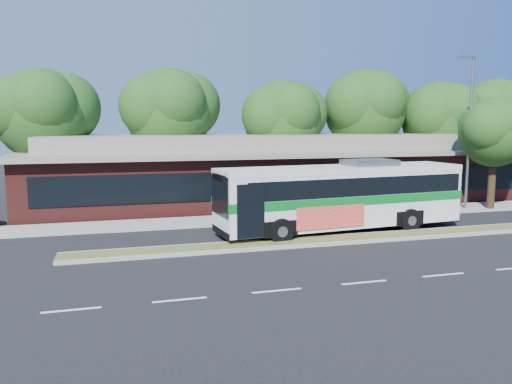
# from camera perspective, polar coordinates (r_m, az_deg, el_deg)

# --- Properties ---
(ground) EXTENTS (120.00, 120.00, 0.00)m
(ground) POSITION_cam_1_polar(r_m,az_deg,el_deg) (22.53, 13.04, -5.62)
(ground) COLOR black
(ground) RESTS_ON ground
(median_strip) EXTENTS (26.00, 1.10, 0.15)m
(median_strip) POSITION_cam_1_polar(r_m,az_deg,el_deg) (23.02, 12.32, -5.12)
(median_strip) COLOR #545A26
(median_strip) RESTS_ON ground
(sidewalk) EXTENTS (44.00, 2.60, 0.12)m
(sidewalk) POSITION_cam_1_polar(r_m,az_deg,el_deg) (28.16, 6.76, -2.70)
(sidewalk) COLOR gray
(sidewalk) RESTS_ON ground
(plaza_building) EXTENTS (33.20, 11.20, 4.45)m
(plaza_building) POSITION_cam_1_polar(r_m,az_deg,el_deg) (34.01, 2.56, 2.65)
(plaza_building) COLOR #4E1B18
(plaza_building) RESTS_ON ground
(lamp_post) EXTENTS (0.93, 0.18, 9.07)m
(lamp_post) POSITION_cam_1_polar(r_m,az_deg,el_deg) (32.30, 23.18, 6.71)
(lamp_post) COLOR slate
(lamp_post) RESTS_ON ground
(tree_bg_a) EXTENTS (6.47, 5.80, 8.63)m
(tree_bg_a) POSITION_cam_1_polar(r_m,az_deg,el_deg) (34.53, -22.54, 8.37)
(tree_bg_a) COLOR black
(tree_bg_a) RESTS_ON ground
(tree_bg_b) EXTENTS (6.69, 6.00, 9.00)m
(tree_bg_b) POSITION_cam_1_polar(r_m,az_deg,el_deg) (35.56, -9.28, 9.25)
(tree_bg_b) COLOR black
(tree_bg_b) RESTS_ON ground
(tree_bg_c) EXTENTS (6.24, 5.60, 8.26)m
(tree_bg_c) POSITION_cam_1_polar(r_m,az_deg,el_deg) (36.37, 3.64, 8.43)
(tree_bg_c) COLOR black
(tree_bg_c) RESTS_ON ground
(tree_bg_d) EXTENTS (6.91, 6.20, 9.37)m
(tree_bg_d) POSITION_cam_1_polar(r_m,az_deg,el_deg) (40.18, 12.80, 9.36)
(tree_bg_d) COLOR black
(tree_bg_d) RESTS_ON ground
(tree_bg_e) EXTENTS (6.47, 5.80, 8.50)m
(tree_bg_e) POSITION_cam_1_polar(r_m,az_deg,el_deg) (42.51, 20.59, 8.05)
(tree_bg_e) COLOR black
(tree_bg_e) RESTS_ON ground
(tree_bg_f) EXTENTS (6.69, 6.00, 8.92)m
(tree_bg_f) POSITION_cam_1_polar(r_m,az_deg,el_deg) (47.07, 25.85, 8.08)
(tree_bg_f) COLOR black
(tree_bg_f) RESTS_ON ground
(transit_bus) EXTENTS (12.42, 3.82, 3.43)m
(transit_bus) POSITION_cam_1_polar(r_m,az_deg,el_deg) (24.24, 9.88, -0.00)
(transit_bus) COLOR silver
(transit_bus) RESTS_ON ground
(sidewalk_tree) EXTENTS (4.58, 4.10, 6.73)m
(sidewalk_tree) POSITION_cam_1_polar(r_m,az_deg,el_deg) (33.13, 25.91, 6.32)
(sidewalk_tree) COLOR black
(sidewalk_tree) RESTS_ON ground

